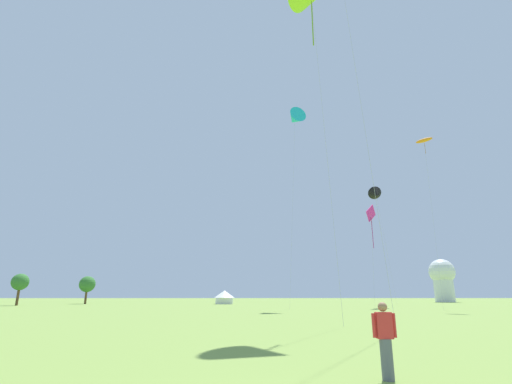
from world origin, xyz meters
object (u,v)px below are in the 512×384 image
object	(u,v)px
kite_cyan_delta	(295,118)
kite_black_delta	(376,194)
festival_tent_center	(224,296)
tree_distant_right	(87,284)
kite_orange_parafoil	(424,141)
kite_magenta_diamond	(371,215)
observatory_dome	(443,278)
tree_distant_left	(20,282)
person_spectator	(385,341)

from	to	relation	value
kite_cyan_delta	kite_black_delta	bearing A→B (deg)	27.83
kite_black_delta	festival_tent_center	size ratio (longest dim) A/B	4.83
tree_distant_right	kite_black_delta	bearing A→B (deg)	-19.49
kite_orange_parafoil	festival_tent_center	xyz separation A→B (m)	(-30.00, 30.67, -21.55)
kite_magenta_diamond	observatory_dome	world-z (taller)	kite_magenta_diamond
kite_black_delta	festival_tent_center	xyz separation A→B (m)	(-26.98, 17.82, -17.06)
kite_orange_parafoil	observatory_dome	distance (m)	57.66
tree_distant_left	festival_tent_center	bearing A→B (deg)	15.07
kite_black_delta	observatory_dome	size ratio (longest dim) A/B	1.86
kite_black_delta	festival_tent_center	bearing A→B (deg)	146.55
kite_cyan_delta	observatory_dome	xyz separation A→B (m)	(42.70, 43.98, -22.95)
kite_orange_parafoil	tree_distant_right	size ratio (longest dim) A/B	4.17
kite_orange_parafoil	person_spectator	distance (m)	50.27
tree_distant_left	kite_black_delta	bearing A→B (deg)	-7.26
kite_magenta_diamond	tree_distant_right	xyz separation A→B (m)	(-53.38, 24.52, -9.92)
festival_tent_center	observatory_dome	distance (m)	58.19
kite_black_delta	person_spectator	xyz separation A→B (m)	(-18.51, -52.48, -17.71)
kite_orange_parafoil	kite_black_delta	world-z (taller)	kite_orange_parafoil
kite_black_delta	tree_distant_right	size ratio (longest dim) A/B	3.56
kite_magenta_diamond	tree_distant_left	world-z (taller)	kite_magenta_diamond
observatory_dome	tree_distant_left	size ratio (longest dim) A/B	1.95
festival_tent_center	observatory_dome	xyz separation A→B (m)	(55.01, 18.41, 4.52)
festival_tent_center	tree_distant_left	world-z (taller)	tree_distant_left
kite_orange_parafoil	kite_cyan_delta	bearing A→B (deg)	163.91
kite_cyan_delta	tree_distant_right	size ratio (longest dim) A/B	5.42
kite_magenta_diamond	kite_cyan_delta	xyz separation A→B (m)	(-11.90, -3.09, 15.10)
festival_tent_center	tree_distant_right	xyz separation A→B (m)	(-29.16, 2.05, 2.45)
kite_cyan_delta	person_spectator	world-z (taller)	kite_cyan_delta
observatory_dome	tree_distant_right	world-z (taller)	observatory_dome
kite_magenta_diamond	kite_black_delta	xyz separation A→B (m)	(2.76, 4.65, 4.69)
kite_black_delta	kite_cyan_delta	bearing A→B (deg)	-152.17
kite_cyan_delta	tree_distant_left	size ratio (longest dim) A/B	5.51
kite_magenta_diamond	tree_distant_right	world-z (taller)	kite_magenta_diamond
kite_orange_parafoil	festival_tent_center	distance (m)	48.01
observatory_dome	kite_black_delta	bearing A→B (deg)	-127.73
kite_orange_parafoil	kite_cyan_delta	distance (m)	19.34
tree_distant_right	person_spectator	bearing A→B (deg)	-62.52
tree_distant_right	kite_orange_parafoil	bearing A→B (deg)	-28.94
kite_orange_parafoil	kite_magenta_diamond	distance (m)	13.60
kite_black_delta	kite_orange_parafoil	bearing A→B (deg)	-76.76
observatory_dome	tree_distant_right	size ratio (longest dim) A/B	1.92
kite_black_delta	person_spectator	bearing A→B (deg)	-109.43
kite_cyan_delta	tree_distant_left	world-z (taller)	kite_cyan_delta
tree_distant_left	kite_orange_parafoil	bearing A→B (deg)	-17.51
tree_distant_right	observatory_dome	bearing A→B (deg)	11.00
kite_black_delta	kite_magenta_diamond	bearing A→B (deg)	-120.73
kite_magenta_diamond	tree_distant_right	bearing A→B (deg)	155.32
tree_distant_left	tree_distant_right	xyz separation A→B (m)	(7.12, 11.82, -0.07)
tree_distant_right	kite_cyan_delta	bearing A→B (deg)	-33.66
kite_magenta_diamond	kite_black_delta	bearing A→B (deg)	59.27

